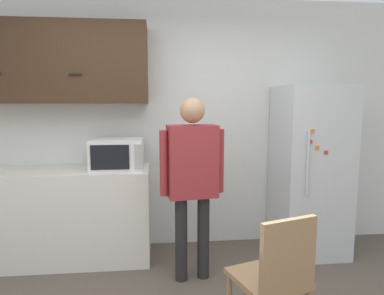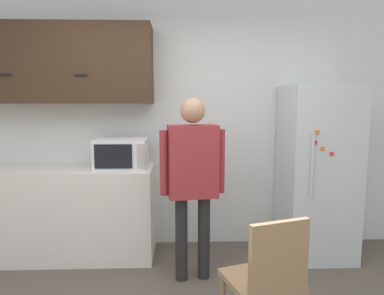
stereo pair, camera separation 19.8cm
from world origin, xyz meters
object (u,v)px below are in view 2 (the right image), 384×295
object	(u,v)px
microwave	(122,153)
chair	(268,277)
person	(193,172)
refrigerator	(316,172)

from	to	relation	value
microwave	chair	bearing A→B (deg)	-51.45
person	refrigerator	distance (m)	1.38
microwave	person	world-z (taller)	person
microwave	person	xyz separation A→B (m)	(0.70, -0.50, -0.09)
chair	refrigerator	bearing A→B (deg)	-139.43
person	chair	bearing A→B (deg)	-72.73
microwave	chair	distance (m)	1.92
person	chair	size ratio (longest dim) A/B	1.81
person	refrigerator	size ratio (longest dim) A/B	0.93
microwave	person	size ratio (longest dim) A/B	0.31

